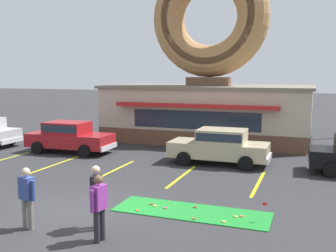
{
  "coord_description": "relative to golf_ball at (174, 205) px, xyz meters",
  "views": [
    {
      "loc": [
        6.46,
        -9.49,
        4.05
      ],
      "look_at": [
        1.07,
        5.0,
        2.0
      ],
      "focal_mm": 42.0,
      "sensor_mm": 36.0,
      "label": 1
    }
  ],
  "objects": [
    {
      "name": "mini_donut_mid_right",
      "position": [
        -0.84,
        -0.8,
        -0.0
      ],
      "size": [
        0.13,
        0.13,
        0.04
      ],
      "primitive_type": "torus",
      "color": "#D17F47",
      "rests_on": "putting_mat"
    },
    {
      "name": "pedestrian_leather_jacket_man",
      "position": [
        -0.85,
        -3.0,
        0.86
      ],
      "size": [
        0.29,
        0.59,
        1.65
      ],
      "color": "#232328",
      "rests_on": "ground"
    },
    {
      "name": "putting_flag_pin",
      "position": [
        2.74,
        -0.36,
        0.39
      ],
      "size": [
        0.13,
        0.01,
        0.55
      ],
      "color": "silver",
      "rests_on": "putting_mat"
    },
    {
      "name": "parking_stripe_mid_left",
      "position": [
        -3.9,
        3.51,
        -0.05
      ],
      "size": [
        0.12,
        3.6,
        0.01
      ],
      "primitive_type": "cube",
      "color": "yellow",
      "rests_on": "ground"
    },
    {
      "name": "mini_donut_far_centre",
      "position": [
        -0.16,
        -0.32,
        -0.0
      ],
      "size": [
        0.13,
        0.13,
        0.04
      ],
      "primitive_type": "torus",
      "color": "#D8667F",
      "rests_on": "putting_mat"
    },
    {
      "name": "ground_plane",
      "position": [
        -2.56,
        -1.49,
        -0.05
      ],
      "size": [
        160.0,
        160.0,
        0.0
      ],
      "primitive_type": "plane",
      "color": "#2D2D30"
    },
    {
      "name": "mini_donut_far_left",
      "position": [
        -0.51,
        -0.26,
        -0.0
      ],
      "size": [
        0.13,
        0.13,
        0.04
      ],
      "primitive_type": "torus",
      "color": "#E5C666",
      "rests_on": "putting_mat"
    },
    {
      "name": "putting_mat",
      "position": [
        0.66,
        -0.3,
        -0.04
      ],
      "size": [
        4.6,
        1.46,
        0.03
      ],
      "primitive_type": "cube",
      "color": "#1E842D",
      "rests_on": "ground"
    },
    {
      "name": "parking_stripe_left",
      "position": [
        -6.9,
        3.51,
        -0.05
      ],
      "size": [
        0.12,
        3.6,
        0.01
      ],
      "primitive_type": "cube",
      "color": "yellow",
      "rests_on": "ground"
    },
    {
      "name": "parking_stripe_mid_right",
      "position": [
        2.1,
        3.51,
        -0.05
      ],
      "size": [
        0.12,
        3.6,
        0.01
      ],
      "primitive_type": "cube",
      "color": "yellow",
      "rests_on": "ground"
    },
    {
      "name": "mini_donut_near_right",
      "position": [
        0.67,
        0.06,
        -0.0
      ],
      "size": [
        0.13,
        0.13,
        0.04
      ],
      "primitive_type": "torus",
      "color": "brown",
      "rests_on": "putting_mat"
    },
    {
      "name": "donut_shop_building",
      "position": [
        -2.17,
        12.45,
        3.69
      ],
      "size": [
        12.3,
        6.75,
        10.96
      ],
      "color": "brown",
      "rests_on": "ground"
    },
    {
      "name": "car_red",
      "position": [
        -7.92,
        6.07,
        0.82
      ],
      "size": [
        4.61,
        2.09,
        1.6
      ],
      "color": "maroon",
      "rests_on": "ground"
    },
    {
      "name": "pedestrian_hooded_kid",
      "position": [
        -1.31,
        -2.34,
        0.89
      ],
      "size": [
        0.34,
        0.57,
        1.7
      ],
      "color": "slate",
      "rests_on": "ground"
    },
    {
      "name": "parking_stripe_centre",
      "position": [
        -0.9,
        3.51,
        -0.05
      ],
      "size": [
        0.12,
        3.6,
        0.01
      ],
      "primitive_type": "cube",
      "color": "yellow",
      "rests_on": "ground"
    },
    {
      "name": "car_champagne",
      "position": [
        0.01,
        6.16,
        0.82
      ],
      "size": [
        4.57,
        2.01,
        1.6
      ],
      "color": "#BCAD89",
      "rests_on": "ground"
    },
    {
      "name": "mini_donut_mid_left",
      "position": [
        1.97,
        -0.31,
        -0.0
      ],
      "size": [
        0.13,
        0.13,
        0.04
      ],
      "primitive_type": "torus",
      "color": "#E5C666",
      "rests_on": "putting_mat"
    },
    {
      "name": "pedestrian_blue_sweater_man",
      "position": [
        -3.01,
        -2.97,
        0.86
      ],
      "size": [
        0.59,
        0.3,
        1.64
      ],
      "color": "slate",
      "rests_on": "ground"
    },
    {
      "name": "mini_donut_extra",
      "position": [
        2.13,
        -0.22,
        -0.0
      ],
      "size": [
        0.13,
        0.13,
        0.04
      ],
      "primitive_type": "torus",
      "color": "#D17F47",
      "rests_on": "putting_mat"
    },
    {
      "name": "mini_donut_near_left",
      "position": [
        -0.67,
        -0.15,
        -0.0
      ],
      "size": [
        0.13,
        0.13,
        0.04
      ],
      "primitive_type": "torus",
      "color": "brown",
      "rests_on": "putting_mat"
    },
    {
      "name": "golf_ball",
      "position": [
        0.0,
        0.0,
        0.0
      ],
      "size": [
        0.04,
        0.04,
        0.04
      ],
      "primitive_type": "sphere",
      "color": "white",
      "rests_on": "putting_mat"
    },
    {
      "name": "parking_stripe_far_left",
      "position": [
        -9.9,
        3.51,
        -0.05
      ],
      "size": [
        0.12,
        3.6,
        0.01
      ],
      "primitive_type": "cube",
      "color": "yellow",
      "rests_on": "ground"
    },
    {
      "name": "trash_bin",
      "position": [
        3.63,
        9.92,
        0.45
      ],
      "size": [
        0.57,
        0.57,
        0.97
      ],
      "color": "#51565B",
      "rests_on": "ground"
    },
    {
      "name": "mini_donut_far_right",
      "position": [
        1.75,
        -0.81,
        -0.0
      ],
      "size": [
        0.13,
        0.13,
        0.04
      ],
      "primitive_type": "torus",
      "color": "#E5C666",
      "rests_on": "putting_mat"
    },
    {
      "name": "mini_donut_mid_centre",
      "position": [
        0.92,
        -0.85,
        -0.0
      ],
      "size": [
        0.13,
        0.13,
        0.04
      ],
      "primitive_type": "torus",
      "color": "#A5724C",
      "rests_on": "putting_mat"
    }
  ]
}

